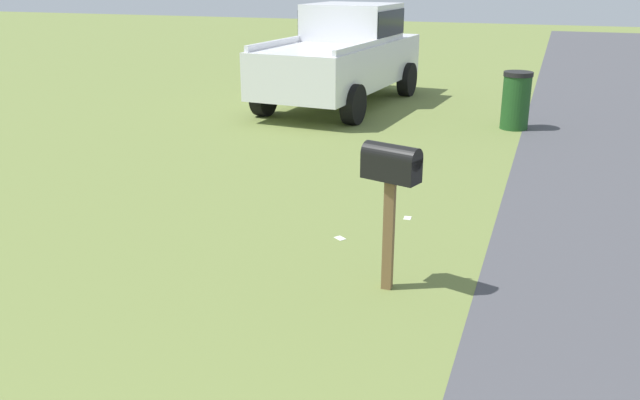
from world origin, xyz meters
TOP-DOWN VIEW (x-y plane):
  - mailbox at (6.51, -0.67)m, footprint 0.34×0.54m
  - pickup_truck at (14.94, 2.43)m, footprint 5.21×2.53m
  - trash_bin at (13.64, -1.27)m, footprint 0.52×0.52m
  - litter_wrapper_midfield_b at (8.36, -0.45)m, footprint 0.13×0.09m
  - litter_wrapper_by_mailbox at (7.50, 0.10)m, footprint 0.14×0.15m

SIDE VIEW (x-z plane):
  - litter_wrapper_midfield_b at x=8.36m, z-range 0.00..0.01m
  - litter_wrapper_by_mailbox at x=7.50m, z-range 0.00..0.01m
  - trash_bin at x=13.64m, z-range 0.00..1.05m
  - mailbox at x=6.51m, z-range 0.41..1.77m
  - pickup_truck at x=14.94m, z-range 0.06..2.15m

